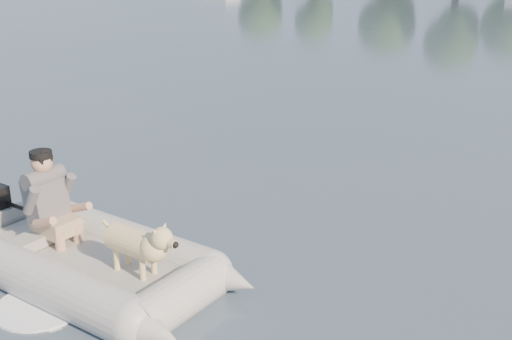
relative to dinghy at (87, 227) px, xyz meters
The scene contains 4 objects.
water 0.87m from the dinghy, 13.83° to the right, with size 160.00×160.00×0.00m, color #4F606B.
dinghy is the anchor object (origin of this frame).
man 0.74m from the dinghy, behind, with size 0.74×0.63×1.10m, color #58575B, non-canonical shape.
dog 0.67m from the dinghy, ahead, with size 0.95×0.34×0.63m, color tan, non-canonical shape.
Camera 1 is at (4.47, -4.08, 3.57)m, focal length 45.00 mm.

